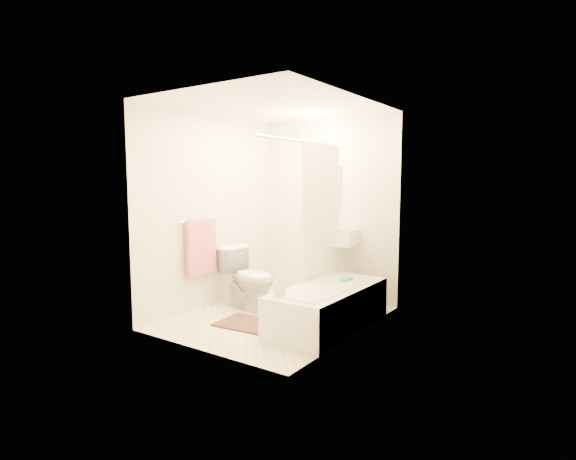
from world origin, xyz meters
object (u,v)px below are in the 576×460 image
Objects in this scene: bath_mat at (249,324)px; soap_bottle at (280,286)px; sink at (335,263)px; bathtub at (329,307)px; toilet at (249,278)px.

soap_bottle is (0.54, -0.17, 0.53)m from bath_mat.
sink is 0.67× the size of bathtub.
toilet is 3.81× the size of soap_bottle.
bathtub is 2.37× the size of bath_mat.
bath_mat is at bearing -150.24° from bathtub.
toilet is at bearing 129.12° from bath_mat.
sink is 1.45m from bath_mat.
bathtub is (1.18, -0.09, -0.16)m from toilet.
sink reaches higher than toilet.
toilet is at bearing 144.44° from soap_bottle.
sink reaches higher than soap_bottle.
sink is at bearing 97.18° from soap_bottle.
bath_mat is (0.42, -0.52, -0.37)m from toilet.
toilet is 1.12m from sink.
bathtub is at bearing 69.93° from soap_bottle.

